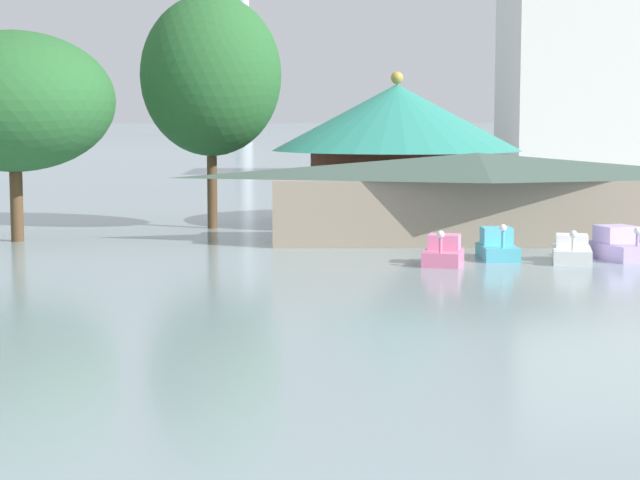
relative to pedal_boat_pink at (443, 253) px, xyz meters
name	(u,v)px	position (x,y,z in m)	size (l,w,h in m)	color
pedal_boat_pink	(443,253)	(0.00, 0.00, 0.00)	(2.00, 2.72, 1.50)	pink
pedal_boat_cyan	(497,247)	(2.50, 1.84, 0.04)	(1.53, 2.71, 1.58)	#4CB7CC
pedal_boat_white	(572,251)	(5.42, 0.73, -0.03)	(2.06, 3.18, 1.45)	white
pedal_boat_lavender	(619,246)	(7.67, 1.80, 0.06)	(2.57, 3.34, 1.47)	#B299D8
boathouse	(478,195)	(2.57, 8.26, 1.76)	(21.05, 6.19, 4.28)	gray
green_roof_pavilion	(397,142)	(-0.64, 17.76, 4.13)	(14.00, 14.00, 8.50)	brown
shoreline_tree_tall_left	(14,102)	(-19.63, 8.61, 6.24)	(9.64, 9.64, 10.09)	brown
shoreline_tree_mid	(211,75)	(-10.77, 14.95, 7.70)	(7.51, 7.51, 12.49)	brown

